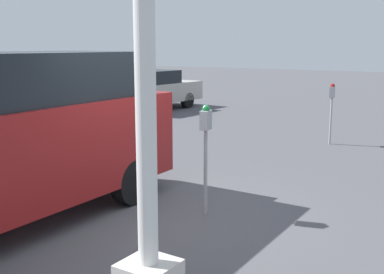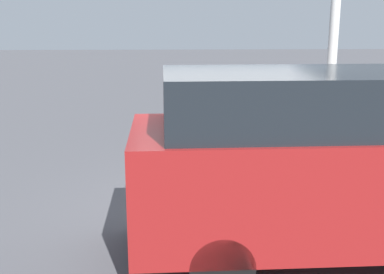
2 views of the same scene
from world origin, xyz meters
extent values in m
plane|color=#4C4C51|center=(0.00, 0.00, 0.00)|extent=(80.00, 80.00, 0.00)
cylinder|color=#9E9EA3|center=(-0.44, 0.60, 0.60)|extent=(0.05, 0.05, 1.21)
cube|color=gray|center=(-0.44, 0.60, 1.34)|extent=(0.22, 0.15, 0.26)
sphere|color=#14662D|center=(-0.44, 0.60, 1.49)|extent=(0.11, 0.11, 0.11)
cube|color=beige|center=(2.09, 1.62, 0.28)|extent=(0.44, 0.44, 0.55)
cylinder|color=silver|center=(2.09, 1.62, 2.97)|extent=(0.17, 0.17, 4.85)
cube|color=maroon|center=(1.33, -1.35, 0.97)|extent=(4.99, 1.94, 1.26)
cube|color=black|center=(1.20, -1.35, 1.92)|extent=(4.00, 1.77, 0.64)
cylinder|color=black|center=(-0.23, -0.57, 0.34)|extent=(0.69, 0.23, 0.68)
cylinder|color=black|center=(-0.20, -2.19, 0.34)|extent=(0.69, 0.23, 0.68)
camera|label=1|loc=(5.01, 3.98, 2.33)|focal=45.00mm
camera|label=2|loc=(-0.70, -6.66, 2.80)|focal=45.00mm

